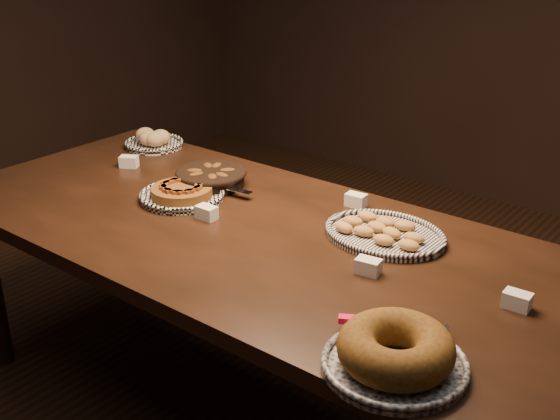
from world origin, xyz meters
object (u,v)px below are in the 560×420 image
Objects in this scene: madeleine_platter at (384,233)px; bundt_cake_plate at (395,353)px; buffet_table at (265,254)px; apple_tart_plate at (182,194)px.

bundt_cake_plate is (0.37, -0.58, 0.03)m from madeleine_platter.
buffet_table is at bearing -165.73° from madeleine_platter.
buffet_table is at bearing -3.07° from apple_tart_plate.
bundt_cake_plate is (0.68, -0.37, 0.12)m from buffet_table.
apple_tart_plate is 0.90× the size of madeleine_platter.
madeleine_platter is 1.04× the size of bundt_cake_plate.
apple_tart_plate is 0.74m from madeleine_platter.
apple_tart_plate is (-0.41, 0.04, 0.10)m from buffet_table.
bundt_cake_plate reaches higher than apple_tart_plate.
buffet_table is at bearing 140.87° from bundt_cake_plate.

